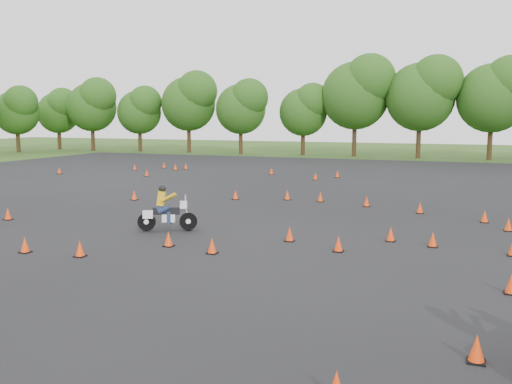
# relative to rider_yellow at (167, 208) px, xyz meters

# --- Properties ---
(ground) EXTENTS (140.00, 140.00, 0.00)m
(ground) POSITION_rel_rider_yellow_xyz_m (2.41, -1.55, -0.81)
(ground) COLOR #2D5119
(ground) RESTS_ON ground
(asphalt_pad) EXTENTS (62.00, 62.00, 0.00)m
(asphalt_pad) POSITION_rel_rider_yellow_xyz_m (2.41, 4.45, -0.81)
(asphalt_pad) COLOR black
(asphalt_pad) RESTS_ON ground
(treeline) EXTENTS (86.63, 32.68, 11.11)m
(treeline) POSITION_rel_rider_yellow_xyz_m (6.90, 33.43, 3.84)
(treeline) COLOR #274F16
(treeline) RESTS_ON ground
(traffic_cones) EXTENTS (36.37, 33.21, 0.45)m
(traffic_cones) POSITION_rel_rider_yellow_xyz_m (2.78, 4.18, -0.58)
(traffic_cones) COLOR #FF3E0A
(traffic_cones) RESTS_ON asphalt_pad
(rider_yellow) EXTENTS (2.18, 1.44, 1.62)m
(rider_yellow) POSITION_rel_rider_yellow_xyz_m (0.00, 0.00, 0.00)
(rider_yellow) COLOR gold
(rider_yellow) RESTS_ON ground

